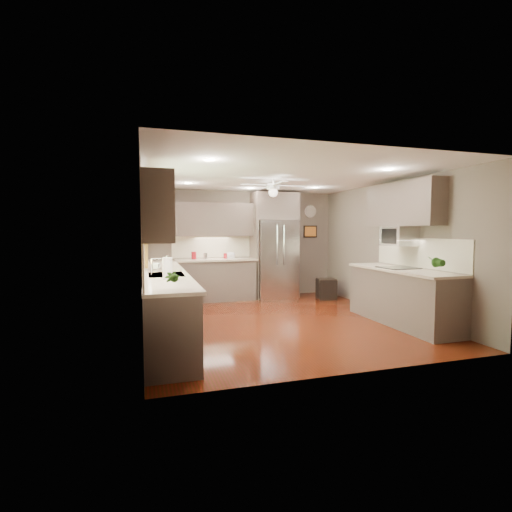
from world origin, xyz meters
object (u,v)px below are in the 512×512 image
potted_plant_left (173,277)px  paper_towel (168,269)px  canister_b (205,256)px  canister_a (194,256)px  bowl (231,257)px  canister_d (225,256)px  microwave (399,236)px  refrigerator (275,247)px  stool (326,289)px  potted_plant_right (436,262)px  soap_bottle (157,266)px

potted_plant_left → paper_towel: 0.93m
paper_towel → canister_b: bearing=72.9°
canister_a → bowl: 0.84m
canister_d → microwave: 3.78m
canister_d → paper_towel: (-1.48, -3.33, 0.08)m
refrigerator → stool: size_ratio=5.09×
canister_a → canister_b: size_ratio=1.33×
potted_plant_right → potted_plant_left: bearing=-173.1°
bowl → refrigerator: refrigerator is taller
stool → potted_plant_left: bearing=-135.7°
potted_plant_left → bowl: potted_plant_left is taller
potted_plant_right → canister_d: bearing=122.1°
potted_plant_left → stool: 5.23m
soap_bottle → stool: soap_bottle is taller
canister_d → potted_plant_right: 4.48m
canister_a → paper_towel: bearing=-102.9°
canister_a → canister_b: bearing=-3.1°
potted_plant_right → bowl: potted_plant_right is taller
canister_b → refrigerator: refrigerator is taller
canister_a → refrigerator: (1.89, -0.07, 0.17)m
soap_bottle → paper_towel: size_ratio=0.56×
bowl → refrigerator: 1.07m
canister_d → refrigerator: refrigerator is taller
canister_a → canister_d: (0.72, 0.02, -0.02)m
soap_bottle → refrigerator: bearing=38.9°
canister_d → microwave: (2.49, -2.80, 0.48)m
potted_plant_left → potted_plant_right: bearing=6.9°
stool → potted_plant_right: bearing=-87.1°
canister_b → refrigerator: size_ratio=0.05×
canister_b → potted_plant_left: 4.34m
canister_d → potted_plant_left: potted_plant_left is taller
canister_b → potted_plant_right: 4.71m
potted_plant_left → stool: potted_plant_left is taller
canister_a → bowl: (0.84, 0.00, -0.05)m
bowl → stool: size_ratio=0.47×
bowl → paper_towel: bearing=-115.7°
microwave → potted_plant_left: bearing=-159.8°
microwave → potted_plant_right: bearing=-96.5°
potted_plant_right → paper_towel: size_ratio=1.07×
canister_d → stool: size_ratio=0.25×
canister_d → canister_a: bearing=-178.1°
canister_a → paper_towel: 3.39m
canister_b → paper_towel: 3.45m
canister_b → bowl: canister_b is taller
canister_d → bowl: bearing=-9.5°
soap_bottle → paper_towel: (0.11, -1.02, 0.05)m
paper_towel → refrigerator: bearing=50.8°
refrigerator → potted_plant_left: bearing=-122.4°
canister_a → potted_plant_right: potted_plant_right is taller
soap_bottle → refrigerator: (2.75, 2.22, 0.16)m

